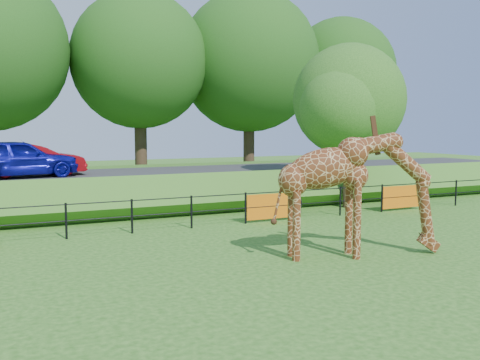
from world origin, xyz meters
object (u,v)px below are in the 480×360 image
(tree_east, at_px, (350,105))
(visitor, at_px, (298,196))
(car_red, at_px, (35,160))
(giraffe, at_px, (359,195))
(car_blue, at_px, (18,158))

(tree_east, bearing_deg, visitor, -171.23)
(car_red, xyz_separation_m, visitor, (9.23, -4.79, -1.37))
(visitor, distance_m, tree_east, 4.55)
(giraffe, bearing_deg, tree_east, 71.38)
(visitor, xyz_separation_m, tree_east, (2.75, 0.42, 3.60))
(visitor, relative_size, tree_east, 0.20)
(giraffe, height_order, tree_east, tree_east)
(giraffe, relative_size, tree_east, 0.67)
(visitor, bearing_deg, giraffe, 53.31)
(car_blue, height_order, car_red, car_blue)
(visitor, bearing_deg, car_blue, -41.63)
(car_blue, height_order, tree_east, tree_east)
(car_red, bearing_deg, car_blue, 124.90)
(giraffe, relative_size, visitor, 3.35)
(car_blue, xyz_separation_m, visitor, (9.86, -4.28, -1.49))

